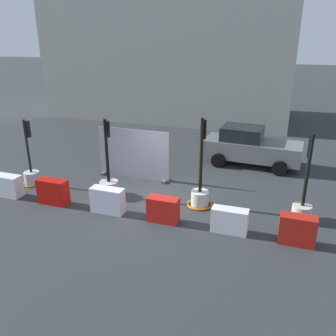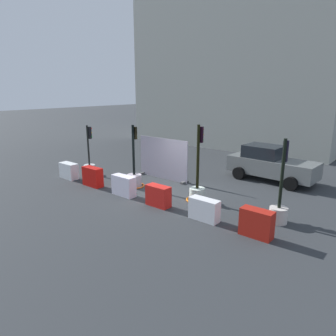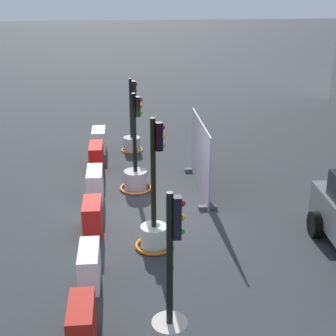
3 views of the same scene
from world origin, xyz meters
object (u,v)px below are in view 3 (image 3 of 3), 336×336
(traffic_light_3, at_px, (170,320))
(traffic_light_0, at_px, (132,138))
(construction_barrier_2, at_px, (95,184))
(traffic_light_2, at_px, (154,227))
(traffic_light_1, at_px, (136,175))
(construction_barrier_5, at_px, (82,327))
(construction_barrier_0, at_px, (99,140))
(construction_barrier_4, at_px, (89,266))
(construction_barrier_1, at_px, (96,158))
(construction_barrier_3, at_px, (93,217))

(traffic_light_3, bearing_deg, traffic_light_0, -178.43)
(construction_barrier_2, bearing_deg, traffic_light_2, 27.35)
(traffic_light_1, height_order, construction_barrier_5, traffic_light_1)
(construction_barrier_0, bearing_deg, construction_barrier_2, 0.06)
(construction_barrier_4, bearing_deg, traffic_light_2, 131.40)
(construction_barrier_5, bearing_deg, construction_barrier_4, 179.04)
(traffic_light_2, relative_size, construction_barrier_4, 2.86)
(traffic_light_2, height_order, construction_barrier_1, traffic_light_2)
(traffic_light_1, height_order, construction_barrier_3, traffic_light_1)
(construction_barrier_2, bearing_deg, construction_barrier_0, -179.94)
(traffic_light_0, bearing_deg, traffic_light_1, -0.20)
(traffic_light_0, relative_size, construction_barrier_2, 2.33)
(construction_barrier_0, bearing_deg, traffic_light_1, 18.26)
(construction_barrier_2, relative_size, construction_barrier_4, 1.03)
(construction_barrier_0, xyz_separation_m, construction_barrier_4, (8.12, 0.03, -0.01))
(construction_barrier_4, distance_m, construction_barrier_5, 1.91)
(construction_barrier_2, bearing_deg, construction_barrier_4, 0.32)
(traffic_light_0, bearing_deg, traffic_light_2, 2.31)
(traffic_light_2, distance_m, construction_barrier_4, 1.90)
(construction_barrier_1, height_order, construction_barrier_3, construction_barrier_1)
(traffic_light_1, relative_size, traffic_light_3, 0.99)
(traffic_light_0, distance_m, construction_barrier_4, 8.06)
(construction_barrier_0, distance_m, construction_barrier_5, 10.03)
(traffic_light_3, distance_m, construction_barrier_3, 4.41)
(construction_barrier_5, bearing_deg, construction_barrier_1, -179.86)
(traffic_light_1, bearing_deg, traffic_light_2, 4.84)
(construction_barrier_1, height_order, construction_barrier_2, construction_barrier_1)
(traffic_light_3, bearing_deg, construction_barrier_1, -169.80)
(traffic_light_3, xyz_separation_m, construction_barrier_3, (-4.16, -1.44, -0.17))
(construction_barrier_4, bearing_deg, construction_barrier_3, -179.50)
(traffic_light_3, distance_m, construction_barrier_0, 10.29)
(construction_barrier_0, relative_size, construction_barrier_5, 1.06)
(construction_barrier_3, bearing_deg, construction_barrier_5, -0.20)
(traffic_light_1, xyz_separation_m, construction_barrier_0, (-3.53, -1.17, -0.06))
(construction_barrier_1, bearing_deg, traffic_light_3, 10.20)
(traffic_light_0, height_order, traffic_light_2, traffic_light_2)
(traffic_light_0, bearing_deg, construction_barrier_3, -11.22)
(construction_barrier_1, bearing_deg, construction_barrier_0, 179.30)
(construction_barrier_5, bearing_deg, construction_barrier_0, 179.97)
(traffic_light_2, xyz_separation_m, construction_barrier_2, (-2.79, -1.44, -0.10))
(construction_barrier_3, bearing_deg, traffic_light_0, 168.78)
(construction_barrier_2, xyz_separation_m, construction_barrier_4, (4.04, 0.02, -0.05))
(construction_barrier_2, bearing_deg, construction_barrier_5, -0.09)
(traffic_light_2, xyz_separation_m, traffic_light_3, (3.32, 0.00, 0.05))
(traffic_light_1, distance_m, traffic_light_2, 3.35)
(construction_barrier_0, distance_m, construction_barrier_1, 1.98)
(traffic_light_0, relative_size, traffic_light_3, 0.90)
(construction_barrier_0, height_order, construction_barrier_1, construction_barrier_1)
(traffic_light_0, height_order, construction_barrier_3, traffic_light_0)
(construction_barrier_4, bearing_deg, construction_barrier_2, -179.68)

